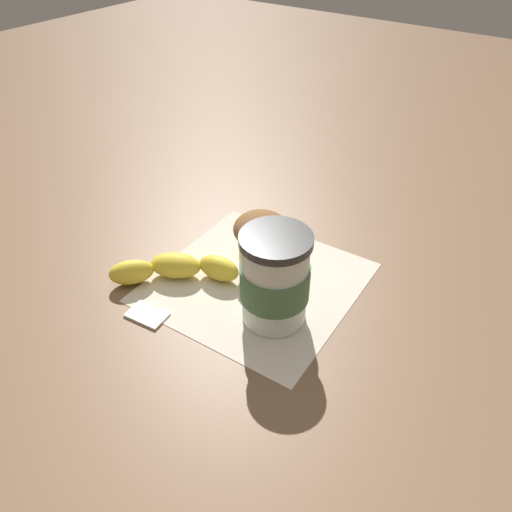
{
  "coord_description": "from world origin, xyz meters",
  "views": [
    {
      "loc": [
        -0.3,
        0.42,
        0.44
      ],
      "look_at": [
        0.0,
        0.0,
        0.05
      ],
      "focal_mm": 35.0,
      "sensor_mm": 36.0,
      "label": 1
    }
  ],
  "objects_px": {
    "coffee_cup": "(275,279)",
    "banana": "(175,268)",
    "sugar_packet": "(147,314)",
    "muffin": "(261,238)"
  },
  "relations": [
    {
      "from": "coffee_cup",
      "to": "sugar_packet",
      "type": "xyz_separation_m",
      "value": [
        0.13,
        0.09,
        -0.06
      ]
    },
    {
      "from": "coffee_cup",
      "to": "banana",
      "type": "bearing_deg",
      "value": 6.54
    },
    {
      "from": "banana",
      "to": "sugar_packet",
      "type": "height_order",
      "value": "banana"
    },
    {
      "from": "sugar_packet",
      "to": "muffin",
      "type": "bearing_deg",
      "value": -108.62
    },
    {
      "from": "sugar_packet",
      "to": "banana",
      "type": "bearing_deg",
      "value": -76.07
    },
    {
      "from": "coffee_cup",
      "to": "muffin",
      "type": "xyz_separation_m",
      "value": [
        0.07,
        -0.08,
        -0.02
      ]
    },
    {
      "from": "banana",
      "to": "sugar_packet",
      "type": "relative_size",
      "value": 3.03
    },
    {
      "from": "coffee_cup",
      "to": "sugar_packet",
      "type": "bearing_deg",
      "value": 35.16
    },
    {
      "from": "banana",
      "to": "sugar_packet",
      "type": "distance_m",
      "value": 0.08
    },
    {
      "from": "coffee_cup",
      "to": "sugar_packet",
      "type": "distance_m",
      "value": 0.17
    }
  ]
}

